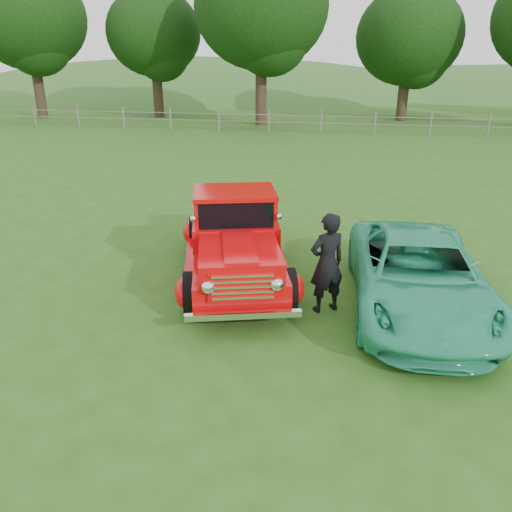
% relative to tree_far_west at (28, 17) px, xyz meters
% --- Properties ---
extents(ground, '(140.00, 140.00, 0.00)m').
position_rel_tree_far_west_xyz_m(ground, '(20.00, -26.00, -6.49)').
color(ground, '#2B5316').
rests_on(ground, ground).
extents(distant_hills, '(116.00, 60.00, 18.00)m').
position_rel_tree_far_west_xyz_m(distant_hills, '(15.92, 33.46, -11.03)').
color(distant_hills, '#316324').
rests_on(distant_hills, ground).
extents(fence_line, '(48.00, 0.12, 1.20)m').
position_rel_tree_far_west_xyz_m(fence_line, '(20.00, -4.00, -5.88)').
color(fence_line, '#686358').
rests_on(fence_line, ground).
extents(tree_far_west, '(7.60, 7.60, 9.93)m').
position_rel_tree_far_west_xyz_m(tree_far_west, '(0.00, 0.00, 0.00)').
color(tree_far_west, '#302218').
rests_on(tree_far_west, ground).
extents(tree_mid_west, '(6.40, 6.40, 8.46)m').
position_rel_tree_far_west_xyz_m(tree_mid_west, '(8.00, 2.00, -0.94)').
color(tree_mid_west, '#302218').
rests_on(tree_mid_west, ground).
extents(tree_near_west, '(8.00, 8.00, 10.42)m').
position_rel_tree_far_west_xyz_m(tree_near_west, '(16.00, -1.00, 0.31)').
color(tree_near_west, '#302218').
rests_on(tree_near_west, ground).
extents(tree_near_east, '(6.80, 6.80, 8.33)m').
position_rel_tree_far_west_xyz_m(tree_near_east, '(25.00, 3.00, -1.24)').
color(tree_near_east, '#302218').
rests_on(tree_near_east, ground).
extents(red_pickup, '(3.18, 5.27, 1.78)m').
position_rel_tree_far_west_xyz_m(red_pickup, '(19.65, -24.44, -5.69)').
color(red_pickup, black).
rests_on(red_pickup, ground).
extents(teal_sedan, '(2.39, 4.76, 1.29)m').
position_rel_tree_far_west_xyz_m(teal_sedan, '(23.02, -25.21, -5.84)').
color(teal_sedan, '#2BAD7F').
rests_on(teal_sedan, ground).
extents(man, '(0.77, 0.70, 1.76)m').
position_rel_tree_far_west_xyz_m(man, '(21.49, -25.55, -5.61)').
color(man, black).
rests_on(man, ground).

